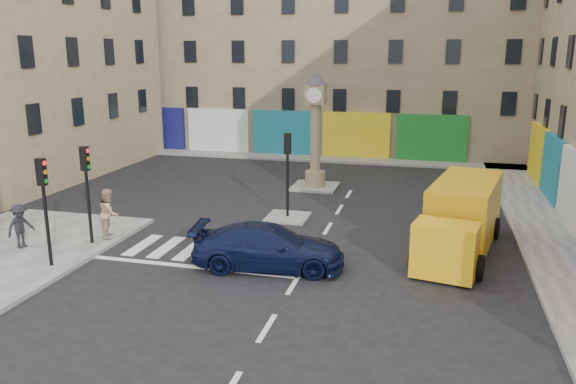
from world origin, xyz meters
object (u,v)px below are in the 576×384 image
at_px(yellow_van, 461,218).
at_px(pedestrian_tan, 109,213).
at_px(traffic_light_left_far, 86,179).
at_px(pedestrian_dark, 20,226).
at_px(navy_sedan, 268,247).
at_px(clock_pillar, 316,123).
at_px(traffic_light_island, 288,161).
at_px(traffic_light_left_near, 44,195).

bearing_deg(yellow_van, pedestrian_tan, -158.73).
distance_m(traffic_light_left_far, pedestrian_tan, 1.75).
bearing_deg(pedestrian_dark, navy_sedan, -70.00).
height_order(clock_pillar, pedestrian_dark, clock_pillar).
distance_m(clock_pillar, pedestrian_dark, 15.33).
relative_size(navy_sedan, pedestrian_tan, 2.68).
distance_m(traffic_light_island, pedestrian_tan, 7.68).
relative_size(clock_pillar, pedestrian_dark, 3.70).
bearing_deg(pedestrian_dark, traffic_light_left_near, -104.93).
xyz_separation_m(navy_sedan, yellow_van, (6.42, 3.50, 0.50)).
height_order(clock_pillar, pedestrian_tan, clock_pillar).
xyz_separation_m(traffic_light_left_far, pedestrian_tan, (0.30, 0.84, -1.51)).
bearing_deg(clock_pillar, yellow_van, -48.91).
distance_m(navy_sedan, pedestrian_tan, 6.94).
bearing_deg(traffic_light_left_near, navy_sedan, 15.72).
relative_size(clock_pillar, pedestrian_tan, 3.16).
height_order(traffic_light_island, clock_pillar, clock_pillar).
height_order(navy_sedan, pedestrian_dark, pedestrian_dark).
relative_size(navy_sedan, pedestrian_dark, 3.14).
bearing_deg(pedestrian_tan, yellow_van, -106.22).
height_order(traffic_light_island, pedestrian_dark, traffic_light_island).
height_order(traffic_light_left_near, yellow_van, traffic_light_left_near).
height_order(traffic_light_left_near, traffic_light_island, traffic_light_left_near).
distance_m(traffic_light_left_near, yellow_van, 14.67).
relative_size(traffic_light_left_near, yellow_van, 0.51).
xyz_separation_m(traffic_light_island, pedestrian_dark, (-8.49, -6.50, -1.62)).
relative_size(traffic_light_island, clock_pillar, 0.61).
bearing_deg(traffic_light_left_far, pedestrian_dark, -153.28).
xyz_separation_m(yellow_van, pedestrian_dark, (-15.73, -4.20, -0.28)).
bearing_deg(traffic_light_island, clock_pillar, 90.00).
bearing_deg(clock_pillar, pedestrian_tan, -119.61).
xyz_separation_m(clock_pillar, pedestrian_tan, (-6.00, -10.56, -2.43)).
bearing_deg(clock_pillar, pedestrian_dark, -124.20).
bearing_deg(traffic_light_left_far, clock_pillar, 61.06).
xyz_separation_m(traffic_light_left_far, traffic_light_island, (6.30, 5.40, -0.03)).
height_order(traffic_light_left_far, pedestrian_tan, traffic_light_left_far).
height_order(traffic_light_left_far, navy_sedan, traffic_light_left_far).
height_order(yellow_van, pedestrian_dark, yellow_van).
xyz_separation_m(traffic_light_left_near, pedestrian_tan, (0.30, 3.24, -1.51)).
bearing_deg(pedestrian_tan, traffic_light_island, -78.67).
bearing_deg(navy_sedan, pedestrian_dark, 87.01).
distance_m(clock_pillar, pedestrian_tan, 12.39).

